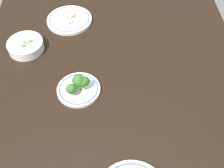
{
  "coord_description": "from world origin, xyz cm",
  "views": [
    {
      "loc": [
        -69.55,
        2.26,
        91.1
      ],
      "look_at": [
        0.0,
        0.0,
        6.0
      ],
      "focal_mm": 44.86,
      "sensor_mm": 36.0,
      "label": 1
    }
  ],
  "objects": [
    {
      "name": "bowl_peas",
      "position": [
        22.98,
        37.46,
        6.38
      ],
      "size": [
        15.79,
        15.79,
        5.6
      ],
      "color": "silver",
      "rests_on": "dining_table"
    },
    {
      "name": "dining_table",
      "position": [
        0.0,
        0.0,
        2.0
      ],
      "size": [
        155.02,
        113.04,
        4.0
      ],
      "primitive_type": "cube",
      "color": "black",
      "rests_on": "ground"
    },
    {
      "name": "plate_eggs",
      "position": [
        42.36,
        19.55,
        5.13
      ],
      "size": [
        21.92,
        21.92,
        5.06
      ],
      "color": "silver",
      "rests_on": "dining_table"
    },
    {
      "name": "plate_broccoli",
      "position": [
        -1.51,
        12.94,
        6.55
      ],
      "size": [
        17.05,
        17.05,
        8.27
      ],
      "color": "silver",
      "rests_on": "dining_table"
    }
  ]
}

